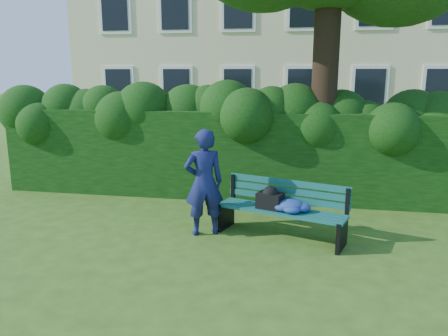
# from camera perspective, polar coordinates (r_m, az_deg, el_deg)

# --- Properties ---
(ground) EXTENTS (80.00, 80.00, 0.00)m
(ground) POSITION_cam_1_polar(r_m,az_deg,el_deg) (7.26, -0.87, -8.36)
(ground) COLOR #39551B
(ground) RESTS_ON ground
(hedge) EXTENTS (10.00, 1.00, 1.80)m
(hedge) POSITION_cam_1_polar(r_m,az_deg,el_deg) (9.11, 1.83, 1.84)
(hedge) COLOR black
(hedge) RESTS_ON ground
(park_bench) EXTENTS (2.10, 1.15, 0.89)m
(park_bench) POSITION_cam_1_polar(r_m,az_deg,el_deg) (6.94, 7.60, -5.05)
(park_bench) COLOR #105143
(park_bench) RESTS_ON ground
(man_reading) EXTENTS (0.74, 0.63, 1.72)m
(man_reading) POSITION_cam_1_polar(r_m,az_deg,el_deg) (6.94, -2.63, -1.90)
(man_reading) COLOR navy
(man_reading) RESTS_ON ground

